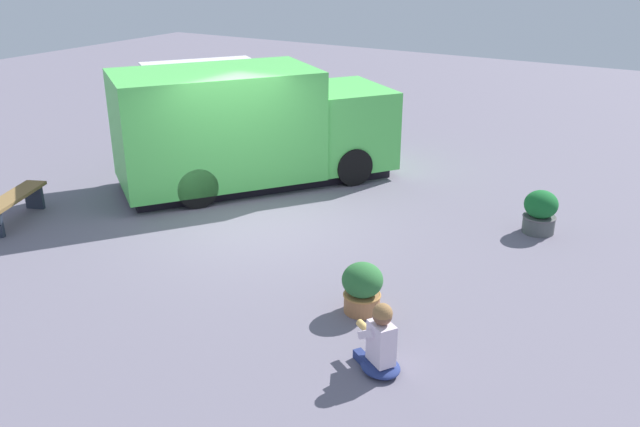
{
  "coord_description": "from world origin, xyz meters",
  "views": [
    {
      "loc": [
        8.92,
        6.72,
        4.61
      ],
      "look_at": [
        0.68,
        1.76,
        0.72
      ],
      "focal_mm": 37.54,
      "sensor_mm": 36.0,
      "label": 1
    }
  ],
  "objects_px": {
    "person_customer": "(380,343)",
    "plaza_bench": "(13,202)",
    "food_truck": "(250,129)",
    "planter_flowering_far": "(362,287)",
    "planter_flowering_near": "(540,212)"
  },
  "relations": [
    {
      "from": "food_truck",
      "to": "planter_flowering_far",
      "type": "bearing_deg",
      "value": 51.66
    },
    {
      "from": "food_truck",
      "to": "person_customer",
      "type": "height_order",
      "value": "food_truck"
    },
    {
      "from": "planter_flowering_near",
      "to": "planter_flowering_far",
      "type": "distance_m",
      "value": 4.16
    },
    {
      "from": "person_customer",
      "to": "plaza_bench",
      "type": "relative_size",
      "value": 0.53
    },
    {
      "from": "person_customer",
      "to": "planter_flowering_far",
      "type": "distance_m",
      "value": 1.35
    },
    {
      "from": "person_customer",
      "to": "plaza_bench",
      "type": "distance_m",
      "value": 7.57
    },
    {
      "from": "person_customer",
      "to": "planter_flowering_near",
      "type": "bearing_deg",
      "value": 173.66
    },
    {
      "from": "person_customer",
      "to": "planter_flowering_near",
      "type": "relative_size",
      "value": 1.19
    },
    {
      "from": "person_customer",
      "to": "plaza_bench",
      "type": "height_order",
      "value": "person_customer"
    },
    {
      "from": "plaza_bench",
      "to": "planter_flowering_far",
      "type": "bearing_deg",
      "value": 93.44
    },
    {
      "from": "person_customer",
      "to": "planter_flowering_near",
      "type": "distance_m",
      "value": 5.05
    },
    {
      "from": "planter_flowering_far",
      "to": "plaza_bench",
      "type": "distance_m",
      "value": 6.75
    },
    {
      "from": "plaza_bench",
      "to": "food_truck",
      "type": "bearing_deg",
      "value": 149.3
    },
    {
      "from": "planter_flowering_near",
      "to": "planter_flowering_far",
      "type": "relative_size",
      "value": 1.06
    },
    {
      "from": "food_truck",
      "to": "planter_flowering_far",
      "type": "relative_size",
      "value": 8.1
    }
  ]
}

